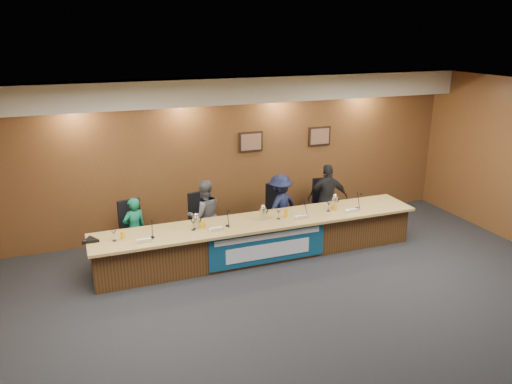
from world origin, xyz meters
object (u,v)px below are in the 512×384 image
office_chair_b (204,224)px  office_chair_d (325,208)px  office_chair_a (134,234)px  panelist_d (328,198)px  office_chair_c (278,214)px  panelist_b (205,215)px  carafe_mid (263,214)px  banner (268,246)px  carafe_right (334,203)px  speakerphone (90,240)px  carafe_left (196,222)px  panelist_a (135,229)px  dais_body (260,239)px  panelist_c (280,207)px

office_chair_b → office_chair_d: bearing=-10.2°
office_chair_a → office_chair_b: 1.32m
panelist_d → office_chair_c: panelist_d is taller
panelist_b → office_chair_c: bearing=-179.2°
carafe_mid → banner: bearing=-96.8°
panelist_b → office_chair_d: size_ratio=2.90×
carafe_right → speakerphone: 4.52m
carafe_left → office_chair_d: bearing=15.0°
carafe_right → carafe_mid: bearing=-178.9°
office_chair_c → banner: bearing=-111.1°
carafe_right → panelist_a: bearing=169.4°
office_chair_b → office_chair_c: 1.57m
office_chair_c → office_chair_a: bearing=-170.9°
office_chair_a → office_chair_c: (2.89, 0.00, 0.00)m
panelist_d → carafe_right: 0.75m
speakerphone → office_chair_a: bearing=43.5°
speakerphone → carafe_right: bearing=-0.6°
office_chair_b → speakerphone: size_ratio=1.50×
dais_body → carafe_mid: bearing=-38.2°
carafe_right → office_chair_d: bearing=73.6°
panelist_c → office_chair_a: size_ratio=2.79×
dais_body → carafe_left: (-1.20, -0.01, 0.51)m
office_chair_a → office_chair_d: size_ratio=1.00×
carafe_right → speakerphone: bearing=179.4°
speakerphone → panelist_b: bearing=17.1°
carafe_right → speakerphone: carafe_right is taller
banner → carafe_right: size_ratio=8.69×
panelist_a → office_chair_d: 3.97m
panelist_b → office_chair_c: panelist_b is taller
panelist_a → panelist_c: panelist_c is taller
office_chair_c → office_chair_d: (1.08, 0.00, 0.00)m
office_chair_a → panelist_d: bearing=-12.2°
panelist_b → office_chair_b: size_ratio=2.90×
office_chair_c → speakerphone: (-3.68, -0.75, 0.30)m
banner → office_chair_d: 2.15m
office_chair_b → carafe_mid: 1.29m
dais_body → panelist_b: (-0.87, 0.69, 0.35)m
carafe_left → speakerphone: 1.78m
office_chair_b → office_chair_c: same height
panelist_c → office_chair_b: size_ratio=2.79×
panelist_a → panelist_b: panelist_b is taller
carafe_mid → panelist_d: bearing=22.7°
panelist_c → panelist_d: (1.08, 0.00, 0.05)m
panelist_a → office_chair_a: size_ratio=2.52×
office_chair_a → carafe_mid: bearing=-31.1°
panelist_b → speakerphone: panelist_b is taller
dais_body → panelist_d: (1.78, 0.69, 0.37)m
office_chair_b → panelist_d: bearing=-12.3°
office_chair_b → office_chair_c: size_ratio=1.00×
office_chair_b → panelist_b: bearing=-100.2°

